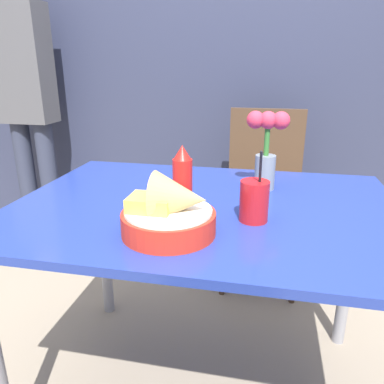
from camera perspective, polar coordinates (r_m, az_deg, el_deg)
wall_window at (r=2.37m, az=7.92°, el=22.29°), size 7.00×0.06×2.60m
dining_table at (r=1.21m, az=1.94°, el=-6.03°), size 1.19×0.86×0.74m
chair_far_window at (r=2.07m, az=10.88°, el=1.52°), size 0.40×0.40×0.93m
food_basket at (r=0.95m, az=-3.16°, el=-3.14°), size 0.24×0.24×0.17m
ketchup_bottle at (r=1.12m, az=-1.46°, el=2.20°), size 0.06×0.06×0.19m
drink_cup at (r=1.04m, az=9.44°, el=-1.55°), size 0.08×0.08×0.21m
flower_vase at (r=1.29m, az=11.29°, el=6.93°), size 0.14×0.07×0.27m
person_standing at (r=2.54m, az=-23.91°, el=13.20°), size 0.32×0.19×1.68m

